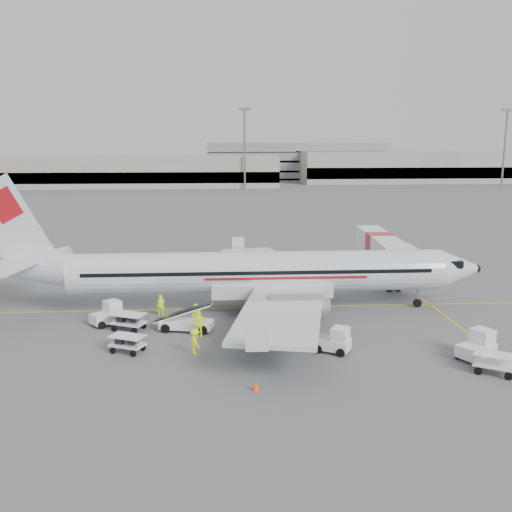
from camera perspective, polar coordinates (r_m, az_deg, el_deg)
The scene contains 25 objects.
ground at distance 45.45m, azimuth 0.18°, elevation -5.20°, with size 360.00×360.00×0.00m, color #56595B.
stripe_lead at distance 45.45m, azimuth 0.18°, elevation -5.19°, with size 44.00×0.20×0.01m, color yellow.
stripe_cross at distance 41.47m, azimuth 20.91°, elevation -7.59°, with size 0.20×20.00×0.01m, color yellow.
terminal_west at distance 177.52m, azimuth -16.16°, elevation 8.13°, with size 110.00×22.00×9.00m, color gray, non-canonical shape.
terminal_east at distance 202.34m, azimuth 17.38°, elevation 8.53°, with size 90.00×26.00×10.00m, color gray, non-canonical shape.
parking_garage at distance 205.50m, azimuth 3.91°, elevation 9.61°, with size 62.00×24.00×14.00m, color slate, non-canonical shape.
treeline at distance 218.71m, azimuth -3.22°, elevation 8.66°, with size 300.00×3.00×6.00m, color black, non-canonical shape.
mast_center at distance 161.69m, azimuth -1.14°, elevation 10.60°, with size 3.20×1.20×22.00m, color slate, non-canonical shape.
mast_east at distance 181.65m, azimuth 23.59°, elevation 9.76°, with size 3.20×1.20×22.00m, color slate, non-canonical shape.
aircraft at distance 43.66m, azimuth 0.18°, elevation 1.15°, with size 37.83×29.65×10.43m, color silver, non-canonical shape.
jet_bridge at distance 56.84m, azimuth 12.21°, elevation 0.10°, with size 3.03×16.15×4.24m, color white, non-canonical shape.
belt_loader at distance 40.03m, azimuth -6.98°, elevation -5.62°, with size 4.84×1.82×2.62m, color white, non-canonical shape.
tug_fore at distance 37.23m, azimuth 21.16°, elevation -8.30°, with size 2.33×1.33×1.80m, color white, non-canonical shape.
tug_mid at distance 36.24m, azimuth 7.65°, elevation -8.26°, with size 2.15×1.23×1.66m, color white, non-canonical shape.
tug_aft at distance 42.49m, azimuth -14.73°, elevation -5.57°, with size 2.19×1.25×1.69m, color white, non-canonical shape.
cart_loaded_a at distance 40.98m, azimuth -12.62°, elevation -6.45°, with size 2.32×1.37×1.21m, color white, non-canonical shape.
cart_loaded_b at distance 36.85m, azimuth -12.72°, elevation -8.57°, with size 2.11×1.25×1.10m, color white, non-canonical shape.
cart_empty_a at distance 39.66m, azimuth 2.35°, elevation -6.81°, with size 2.23×1.32×1.16m, color white, non-canonical shape.
cart_empty_b at distance 35.49m, azimuth 22.76°, elevation -9.91°, with size 2.26×1.34×1.18m, color white, non-canonical shape.
cone_port at distance 62.02m, azimuth 0.92°, elevation -0.46°, with size 0.34×0.34×0.56m, color #FF520B.
cone_stbd at distance 30.82m, azimuth -0.02°, elevation -12.82°, with size 0.37×0.37×0.61m, color #FF520B.
crew_a at distance 43.88m, azimuth -9.48°, elevation -4.86°, with size 0.59×0.39×1.62m, color #E8FF17.
crew_b at distance 40.81m, azimuth -5.99°, elevation -5.94°, with size 0.82×0.64×1.70m, color #E8FF17.
crew_c at distance 35.70m, azimuth -6.12°, elevation -8.54°, with size 1.07×0.61×1.65m, color #E8FF17.
crew_d at distance 38.68m, azimuth -5.69°, elevation -6.79°, with size 1.09×0.45×1.85m, color #E8FF17.
Camera 1 is at (-3.20, -43.47, 12.89)m, focal length 40.00 mm.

